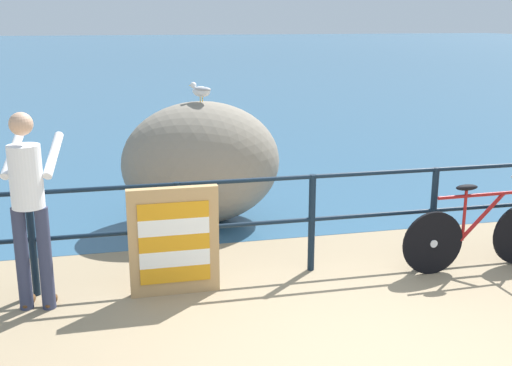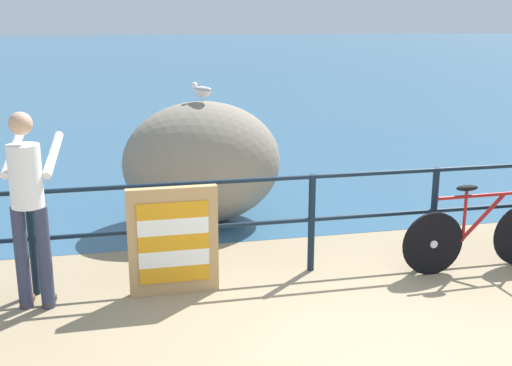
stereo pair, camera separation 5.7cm
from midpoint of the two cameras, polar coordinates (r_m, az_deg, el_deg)
The scene contains 8 objects.
ground_plane at distance 24.11m, azimuth -7.96°, elevation 8.42°, with size 120.00×120.00×0.10m, color #937F60.
sea_surface at distance 51.92m, azimuth -10.57°, elevation 11.69°, with size 120.00×90.00×0.01m, color #2D5675.
promenade_railing at distance 6.43m, azimuth 5.31°, elevation -2.58°, with size 8.21×0.07×1.02m.
bicycle at distance 6.91m, azimuth 19.71°, elevation -4.33°, with size 1.70×0.48×0.92m.
person_at_railing at distance 5.83m, azimuth -19.57°, elevation -1.58°, with size 0.53×0.67×1.78m.
folded_deckchair_stack at distance 5.96m, azimuth -7.21°, elevation -5.23°, with size 0.84×0.10×1.04m.
breakwater_boulder_main at distance 7.96m, azimuth -4.66°, elevation 1.83°, with size 1.99×1.43×1.55m.
seagull at distance 7.77m, azimuth -4.69°, elevation 8.34°, with size 0.28×0.29×0.23m.
Camera 2 is at (-1.87, -3.91, 2.54)m, focal length 44.31 mm.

